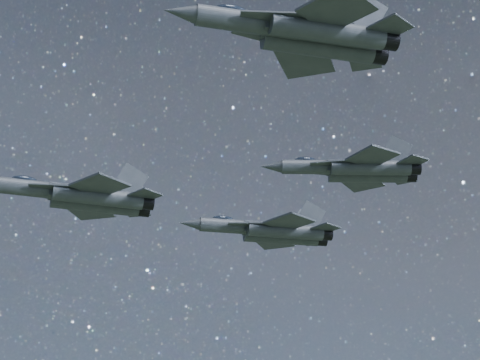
{
  "coord_description": "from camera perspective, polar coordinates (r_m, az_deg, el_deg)",
  "views": [
    {
      "loc": [
        -0.71,
        -65.82,
        111.21
      ],
      "look_at": [
        2.23,
        2.59,
        140.33
      ],
      "focal_mm": 60.0,
      "sensor_mm": 36.0,
      "label": 1
    }
  ],
  "objects": [
    {
      "name": "jet_lead",
      "position": [
        78.99,
        -11.17,
        -1.14
      ],
      "size": [
        18.17,
        12.33,
        4.57
      ],
      "rotation": [
        0.0,
        0.0,
        0.26
      ],
      "color": "#30353C"
    },
    {
      "name": "jet_right",
      "position": [
        56.05,
        4.6,
        10.37
      ],
      "size": [
        17.06,
        11.71,
        4.28
      ],
      "rotation": [
        0.0,
        0.0,
        0.21
      ],
      "color": "#30353C"
    },
    {
      "name": "jet_left",
      "position": [
        90.27,
        2.21,
        -3.64
      ],
      "size": [
        18.09,
        12.54,
        4.54
      ],
      "rotation": [
        0.0,
        0.0,
        0.16
      ],
      "color": "#30353C"
    },
    {
      "name": "jet_slot",
      "position": [
        78.48,
        8.24,
        0.77
      ],
      "size": [
        15.9,
        11.31,
        4.05
      ],
      "rotation": [
        0.0,
        0.0,
        -0.03
      ],
      "color": "#30353C"
    }
  ]
}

